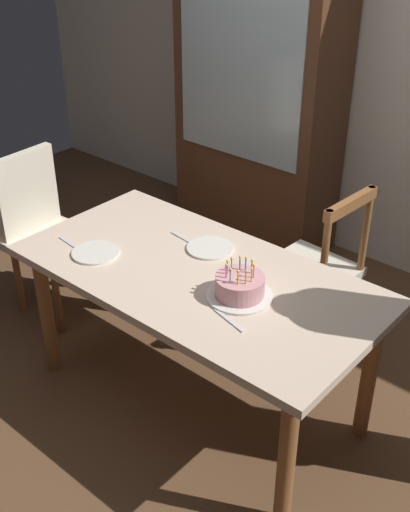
% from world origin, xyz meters
% --- Properties ---
extents(ground, '(6.40, 6.40, 0.00)m').
position_xyz_m(ground, '(0.00, 0.00, 0.00)').
color(ground, brown).
extents(back_wall, '(6.40, 0.10, 2.60)m').
position_xyz_m(back_wall, '(0.00, 1.85, 1.30)').
color(back_wall, silver).
rests_on(back_wall, ground).
extents(dining_table, '(1.67, 0.85, 0.75)m').
position_xyz_m(dining_table, '(0.00, 0.00, 0.66)').
color(dining_table, beige).
rests_on(dining_table, ground).
extents(birthday_cake, '(0.28, 0.28, 0.17)m').
position_xyz_m(birthday_cake, '(0.27, -0.03, 0.80)').
color(birthday_cake, silver).
rests_on(birthday_cake, dining_table).
extents(plate_near_celebrant, '(0.22, 0.22, 0.01)m').
position_xyz_m(plate_near_celebrant, '(-0.46, -0.19, 0.76)').
color(plate_near_celebrant, silver).
rests_on(plate_near_celebrant, dining_table).
extents(plate_far_side, '(0.22, 0.22, 0.01)m').
position_xyz_m(plate_far_side, '(-0.08, 0.19, 0.76)').
color(plate_far_side, silver).
rests_on(plate_far_side, dining_table).
extents(fork_near_celebrant, '(0.18, 0.04, 0.01)m').
position_xyz_m(fork_near_celebrant, '(-0.62, -0.21, 0.75)').
color(fork_near_celebrant, silver).
rests_on(fork_near_celebrant, dining_table).
extents(fork_far_side, '(0.18, 0.04, 0.01)m').
position_xyz_m(fork_far_side, '(-0.24, 0.18, 0.75)').
color(fork_far_side, silver).
rests_on(fork_far_side, dining_table).
extents(fork_near_guest, '(0.18, 0.06, 0.01)m').
position_xyz_m(fork_near_guest, '(0.34, -0.19, 0.75)').
color(fork_near_guest, silver).
rests_on(fork_near_guest, dining_table).
extents(chair_spindle_back, '(0.47, 0.47, 0.95)m').
position_xyz_m(chair_spindle_back, '(0.17, 0.74, 0.46)').
color(chair_spindle_back, beige).
rests_on(chair_spindle_back, ground).
extents(chair_upholstered, '(0.47, 0.46, 0.95)m').
position_xyz_m(chair_upholstered, '(-1.22, 0.05, 0.53)').
color(chair_upholstered, beige).
rests_on(chair_upholstered, ground).
extents(china_cabinet, '(1.10, 0.45, 1.90)m').
position_xyz_m(china_cabinet, '(-0.83, 1.56, 0.95)').
color(china_cabinet, '#56331E').
rests_on(china_cabinet, ground).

